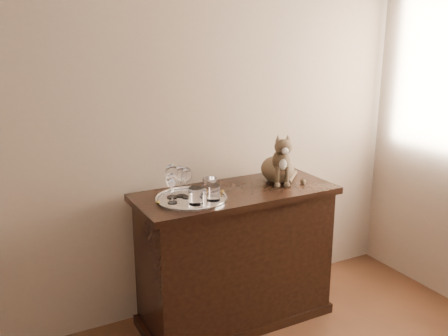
# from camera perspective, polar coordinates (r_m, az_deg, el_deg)

# --- Properties ---
(wall_back) EXTENTS (4.00, 0.10, 2.70)m
(wall_back) POSITION_cam_1_polar(r_m,az_deg,el_deg) (2.88, -12.25, 6.91)
(wall_back) COLOR tan
(wall_back) RESTS_ON ground
(sideboard) EXTENTS (1.20, 0.50, 0.85)m
(sideboard) POSITION_cam_1_polar(r_m,az_deg,el_deg) (3.10, 1.30, -10.10)
(sideboard) COLOR black
(sideboard) RESTS_ON ground
(tray) EXTENTS (0.40, 0.40, 0.01)m
(tray) POSITION_cam_1_polar(r_m,az_deg,el_deg) (2.78, -3.75, -3.60)
(tray) COLOR silver
(tray) RESTS_ON sideboard
(wine_glass_a) EXTENTS (0.07, 0.07, 0.19)m
(wine_glass_a) POSITION_cam_1_polar(r_m,az_deg,el_deg) (2.78, -6.00, -1.50)
(wine_glass_a) COLOR silver
(wine_glass_a) RESTS_ON tray
(wine_glass_b) EXTENTS (0.07, 0.07, 0.18)m
(wine_glass_b) POSITION_cam_1_polar(r_m,az_deg,el_deg) (2.80, -4.93, -1.50)
(wine_glass_b) COLOR white
(wine_glass_b) RESTS_ON tray
(wine_glass_c) EXTENTS (0.06, 0.06, 0.17)m
(wine_glass_c) POSITION_cam_1_polar(r_m,az_deg,el_deg) (2.70, -5.96, -2.28)
(wine_glass_c) COLOR white
(wine_glass_c) RESTS_ON tray
(wine_glass_d) EXTENTS (0.07, 0.07, 0.17)m
(wine_glass_d) POSITION_cam_1_polar(r_m,az_deg,el_deg) (2.78, -4.30, -1.66)
(wine_glass_d) COLOR silver
(wine_glass_d) RESTS_ON tray
(tumbler_a) EXTENTS (0.08, 0.08, 0.09)m
(tumbler_a) POSITION_cam_1_polar(r_m,az_deg,el_deg) (2.74, -1.25, -2.84)
(tumbler_a) COLOR silver
(tumbler_a) RESTS_ON tray
(tumbler_b) EXTENTS (0.08, 0.08, 0.09)m
(tumbler_b) POSITION_cam_1_polar(r_m,az_deg,el_deg) (2.68, -3.24, -3.21)
(tumbler_b) COLOR silver
(tumbler_b) RESTS_ON tray
(tumbler_c) EXTENTS (0.08, 0.08, 0.09)m
(tumbler_c) POSITION_cam_1_polar(r_m,az_deg,el_deg) (2.85, -1.64, -2.06)
(tumbler_c) COLOR silver
(tumbler_c) RESTS_ON tray
(cat) EXTENTS (0.40, 0.39, 0.32)m
(cat) POSITION_cam_1_polar(r_m,az_deg,el_deg) (3.09, 6.20, 1.31)
(cat) COLOR brown
(cat) RESTS_ON sideboard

